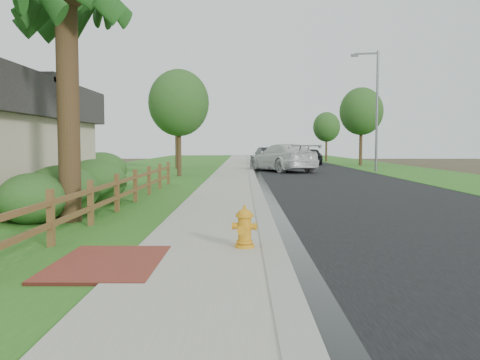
{
  "coord_description": "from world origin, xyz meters",
  "views": [
    {
      "loc": [
        -0.12,
        -8.66,
        1.9
      ],
      "look_at": [
        -0.2,
        3.89,
        1.02
      ],
      "focal_mm": 38.0,
      "sensor_mm": 36.0,
      "label": 1
    }
  ],
  "objects_px": {
    "white_suv": "(282,158)",
    "streetlight": "(375,104)",
    "ranch_fence": "(127,188)",
    "fire_hydrant": "(244,228)",
    "dark_car_mid": "(310,156)"
  },
  "relations": [
    {
      "from": "ranch_fence",
      "to": "dark_car_mid",
      "type": "bearing_deg",
      "value": 73.46
    },
    {
      "from": "white_suv",
      "to": "streetlight",
      "type": "bearing_deg",
      "value": 151.87
    },
    {
      "from": "fire_hydrant",
      "to": "streetlight",
      "type": "distance_m",
      "value": 28.12
    },
    {
      "from": "white_suv",
      "to": "ranch_fence",
      "type": "bearing_deg",
      "value": 49.64
    },
    {
      "from": "ranch_fence",
      "to": "fire_hydrant",
      "type": "bearing_deg",
      "value": -60.86
    },
    {
      "from": "ranch_fence",
      "to": "streetlight",
      "type": "distance_m",
      "value": 23.95
    },
    {
      "from": "dark_car_mid",
      "to": "streetlight",
      "type": "distance_m",
      "value": 13.8
    },
    {
      "from": "white_suv",
      "to": "dark_car_mid",
      "type": "height_order",
      "value": "white_suv"
    },
    {
      "from": "fire_hydrant",
      "to": "dark_car_mid",
      "type": "height_order",
      "value": "dark_car_mid"
    },
    {
      "from": "white_suv",
      "to": "dark_car_mid",
      "type": "relative_size",
      "value": 1.44
    },
    {
      "from": "dark_car_mid",
      "to": "streetlight",
      "type": "height_order",
      "value": "streetlight"
    },
    {
      "from": "streetlight",
      "to": "fire_hydrant",
      "type": "bearing_deg",
      "value": -108.88
    },
    {
      "from": "fire_hydrant",
      "to": "dark_car_mid",
      "type": "distance_m",
      "value": 39.77
    },
    {
      "from": "ranch_fence",
      "to": "streetlight",
      "type": "xyz_separation_m",
      "value": [
        12.49,
        20.03,
        4.08
      ]
    },
    {
      "from": "white_suv",
      "to": "fire_hydrant",
      "type": "bearing_deg",
      "value": 60.7
    }
  ]
}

